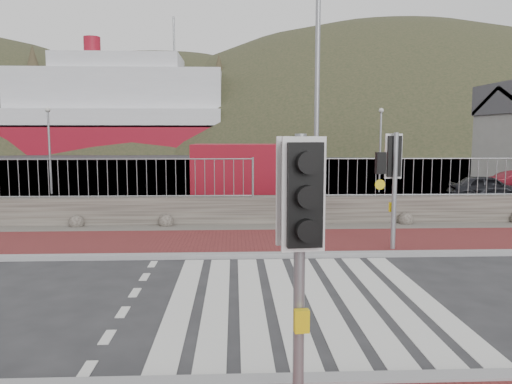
{
  "coord_description": "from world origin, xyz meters",
  "views": [
    {
      "loc": [
        -1.18,
        -8.39,
        2.89
      ],
      "look_at": [
        -0.68,
        3.0,
        1.55
      ],
      "focal_mm": 35.0,
      "sensor_mm": 36.0,
      "label": 1
    }
  ],
  "objects_px": {
    "traffic_signal_near": "(300,217)",
    "traffic_signal_far": "(394,166)",
    "shipping_container": "(251,168)",
    "car_a": "(487,187)",
    "streetlight": "(322,63)",
    "ferry": "(77,117)"
  },
  "relations": [
    {
      "from": "traffic_signal_near",
      "to": "traffic_signal_far",
      "type": "bearing_deg",
      "value": 60.32
    },
    {
      "from": "shipping_container",
      "to": "traffic_signal_near",
      "type": "bearing_deg",
      "value": -87.37
    },
    {
      "from": "traffic_signal_far",
      "to": "car_a",
      "type": "xyz_separation_m",
      "value": [
        7.21,
        9.38,
        -1.56
      ]
    },
    {
      "from": "streetlight",
      "to": "car_a",
      "type": "xyz_separation_m",
      "value": [
        8.18,
        4.77,
        -4.63
      ]
    },
    {
      "from": "streetlight",
      "to": "traffic_signal_near",
      "type": "bearing_deg",
      "value": -80.01
    },
    {
      "from": "ferry",
      "to": "traffic_signal_near",
      "type": "height_order",
      "value": "ferry"
    },
    {
      "from": "traffic_signal_near",
      "to": "car_a",
      "type": "height_order",
      "value": "traffic_signal_near"
    },
    {
      "from": "streetlight",
      "to": "shipping_container",
      "type": "bearing_deg",
      "value": 125.11
    },
    {
      "from": "traffic_signal_near",
      "to": "streetlight",
      "type": "relative_size",
      "value": 0.31
    },
    {
      "from": "traffic_signal_far",
      "to": "shipping_container",
      "type": "xyz_separation_m",
      "value": [
        -3.03,
        12.72,
        -0.92
      ]
    },
    {
      "from": "traffic_signal_near",
      "to": "traffic_signal_far",
      "type": "xyz_separation_m",
      "value": [
        3.2,
        7.08,
        0.03
      ]
    },
    {
      "from": "ferry",
      "to": "traffic_signal_far",
      "type": "height_order",
      "value": "ferry"
    },
    {
      "from": "ferry",
      "to": "streetlight",
      "type": "relative_size",
      "value": 5.44
    },
    {
      "from": "ferry",
      "to": "car_a",
      "type": "height_order",
      "value": "ferry"
    },
    {
      "from": "ferry",
      "to": "car_a",
      "type": "xyz_separation_m",
      "value": [
        34.52,
        -55.09,
        -4.82
      ]
    },
    {
      "from": "traffic_signal_far",
      "to": "car_a",
      "type": "distance_m",
      "value": 11.93
    },
    {
      "from": "ferry",
      "to": "traffic_signal_near",
      "type": "xyz_separation_m",
      "value": [
        24.1,
        -71.55,
        -3.28
      ]
    },
    {
      "from": "ferry",
      "to": "shipping_container",
      "type": "distance_m",
      "value": 57.31
    },
    {
      "from": "traffic_signal_near",
      "to": "streetlight",
      "type": "distance_m",
      "value": 12.3
    },
    {
      "from": "traffic_signal_near",
      "to": "traffic_signal_far",
      "type": "relative_size",
      "value": 0.99
    },
    {
      "from": "ferry",
      "to": "car_a",
      "type": "relative_size",
      "value": 15.66
    },
    {
      "from": "car_a",
      "to": "traffic_signal_near",
      "type": "bearing_deg",
      "value": 152.68
    }
  ]
}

